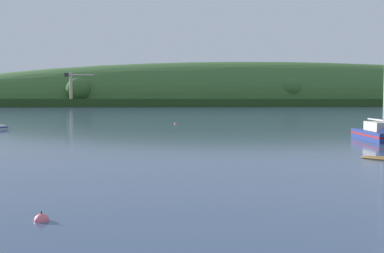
{
  "coord_description": "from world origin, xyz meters",
  "views": [
    {
      "loc": [
        -11.79,
        -8.14,
        3.72
      ],
      "look_at": [
        -6.45,
        27.14,
        1.57
      ],
      "focal_mm": 41.45,
      "sensor_mm": 36.0,
      "label": 1
    }
  ],
  "objects_px": {
    "mooring_buoy_midchannel": "(176,124)",
    "sailboat_near_mooring": "(384,137)",
    "mooring_buoy_foreground": "(42,221)",
    "dockside_crane": "(72,90)"
  },
  "relations": [
    {
      "from": "sailboat_near_mooring",
      "to": "mooring_buoy_foreground",
      "type": "relative_size",
      "value": 22.84
    },
    {
      "from": "sailboat_near_mooring",
      "to": "mooring_buoy_midchannel",
      "type": "height_order",
      "value": "sailboat_near_mooring"
    },
    {
      "from": "dockside_crane",
      "to": "mooring_buoy_midchannel",
      "type": "xyz_separation_m",
      "value": [
        34.94,
        -167.5,
        -8.72
      ]
    },
    {
      "from": "mooring_buoy_foreground",
      "to": "sailboat_near_mooring",
      "type": "bearing_deg",
      "value": 41.63
    },
    {
      "from": "mooring_buoy_foreground",
      "to": "mooring_buoy_midchannel",
      "type": "xyz_separation_m",
      "value": [
        10.35,
        54.46,
        0.0
      ]
    },
    {
      "from": "mooring_buoy_foreground",
      "to": "mooring_buoy_midchannel",
      "type": "distance_m",
      "value": 55.44
    },
    {
      "from": "dockside_crane",
      "to": "mooring_buoy_foreground",
      "type": "height_order",
      "value": "dockside_crane"
    },
    {
      "from": "mooring_buoy_midchannel",
      "to": "sailboat_near_mooring",
      "type": "bearing_deg",
      "value": -64.12
    },
    {
      "from": "mooring_buoy_foreground",
      "to": "dockside_crane",
      "type": "bearing_deg",
      "value": 96.32
    },
    {
      "from": "mooring_buoy_midchannel",
      "to": "mooring_buoy_foreground",
      "type": "bearing_deg",
      "value": -100.76
    }
  ]
}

